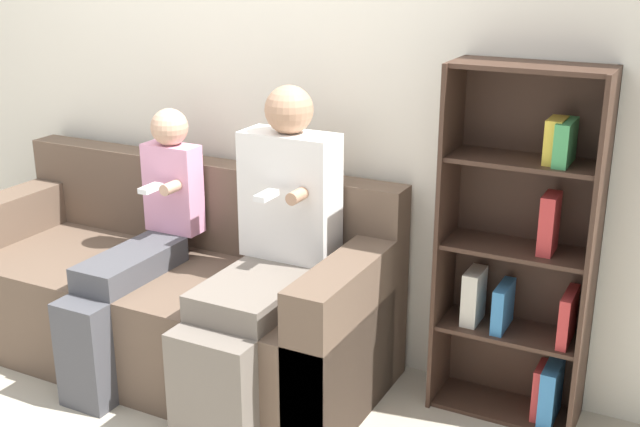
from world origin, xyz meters
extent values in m
plane|color=#B2A893|center=(0.00, 0.00, 0.00)|extent=(14.00, 14.00, 0.00)
cube|color=silver|center=(0.00, 0.95, 1.27)|extent=(10.00, 0.06, 2.55)
cube|color=brown|center=(-0.16, 0.40, 0.24)|extent=(2.04, 0.68, 0.47)
cube|color=brown|center=(-0.16, 0.81, 0.45)|extent=(2.04, 0.15, 0.89)
cube|color=brown|center=(-1.09, 0.40, 0.34)|extent=(0.18, 0.68, 0.68)
cube|color=brown|center=(0.77, 0.40, 0.34)|extent=(0.18, 0.68, 0.68)
cube|color=#70665B|center=(0.41, 0.00, 0.24)|extent=(0.35, 0.12, 0.47)
cube|color=#70665B|center=(0.41, 0.30, 0.53)|extent=(0.35, 0.47, 0.11)
cube|color=white|center=(0.41, 0.62, 0.85)|extent=(0.41, 0.18, 0.54)
sphere|color=tan|center=(0.41, 0.62, 1.22)|extent=(0.20, 0.20, 0.20)
cylinder|color=tan|center=(0.53, 0.48, 0.91)|extent=(0.05, 0.10, 0.05)
cube|color=white|center=(0.41, 0.43, 0.91)|extent=(0.05, 0.12, 0.02)
cube|color=#47474C|center=(-0.23, 0.00, 0.24)|extent=(0.22, 0.12, 0.47)
cube|color=#47474C|center=(-0.23, 0.33, 0.53)|extent=(0.22, 0.54, 0.11)
cube|color=#E599BC|center=(-0.23, 0.66, 0.79)|extent=(0.26, 0.12, 0.41)
sphere|color=tan|center=(-0.23, 0.66, 1.07)|extent=(0.17, 0.17, 0.17)
cylinder|color=tan|center=(-0.15, 0.55, 0.83)|extent=(0.05, 0.10, 0.05)
cube|color=white|center=(-0.23, 0.50, 0.83)|extent=(0.05, 0.12, 0.02)
cube|color=#3D281E|center=(1.06, 0.78, 0.72)|extent=(0.02, 0.27, 1.44)
cube|color=#3D281E|center=(1.63, 0.78, 0.72)|extent=(0.02, 0.27, 1.44)
cube|color=#3D281E|center=(1.35, 0.91, 0.72)|extent=(0.59, 0.02, 1.44)
cube|color=#3D281E|center=(1.35, 0.78, 0.01)|extent=(0.56, 0.24, 0.02)
cube|color=#3D281E|center=(1.35, 0.78, 0.37)|extent=(0.56, 0.24, 0.02)
cube|color=#3D281E|center=(1.35, 0.78, 0.72)|extent=(0.56, 0.24, 0.02)
cube|color=#3D281E|center=(1.35, 0.78, 1.08)|extent=(0.56, 0.24, 0.02)
cube|color=#3D281E|center=(1.35, 0.78, 1.44)|extent=(0.56, 0.24, 0.02)
cube|color=beige|center=(1.19, 0.78, 0.49)|extent=(0.06, 0.15, 0.23)
cube|color=#C63838|center=(1.46, 0.78, 0.85)|extent=(0.06, 0.13, 0.23)
cube|color=#C63838|center=(1.57, 0.78, 0.48)|extent=(0.04, 0.20, 0.21)
cube|color=gold|center=(1.45, 0.78, 1.17)|extent=(0.06, 0.14, 0.17)
cube|color=#429956|center=(1.49, 0.78, 1.17)|extent=(0.05, 0.19, 0.16)
cube|color=#C63838|center=(1.50, 0.78, 0.13)|extent=(0.07, 0.14, 0.23)
cube|color=teal|center=(1.31, 0.78, 0.47)|extent=(0.05, 0.19, 0.19)
cube|color=teal|center=(1.53, 0.78, 0.14)|extent=(0.06, 0.20, 0.24)
camera|label=1|loc=(2.01, -2.18, 1.87)|focal=45.00mm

